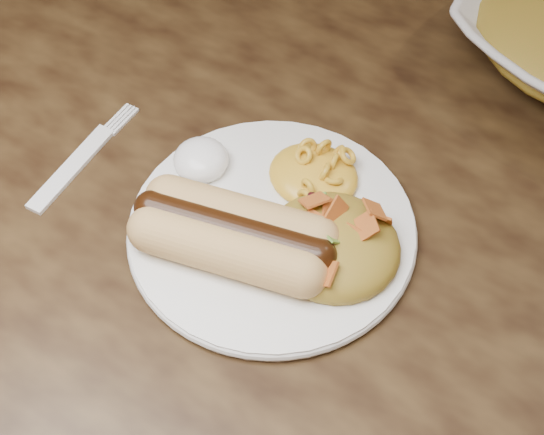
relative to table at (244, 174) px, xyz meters
The scene contains 7 objects.
table is the anchor object (origin of this frame).
plate 0.17m from the table, 47.27° to the right, with size 0.22×0.22×0.01m, color white.
hotdog 0.20m from the table, 58.66° to the right, with size 0.13×0.09×0.04m.
mac_and_cheese 0.16m from the table, 25.37° to the right, with size 0.07×0.07×0.03m, color yellow.
sour_cream 0.15m from the table, 78.58° to the right, with size 0.04×0.04×0.03m, color white.
taco_salad 0.22m from the table, 34.52° to the right, with size 0.10×0.10×0.05m.
fork 0.18m from the table, 120.21° to the right, with size 0.02×0.13×0.00m, color white.
Camera 1 is at (0.29, -0.42, 1.27)m, focal length 55.00 mm.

